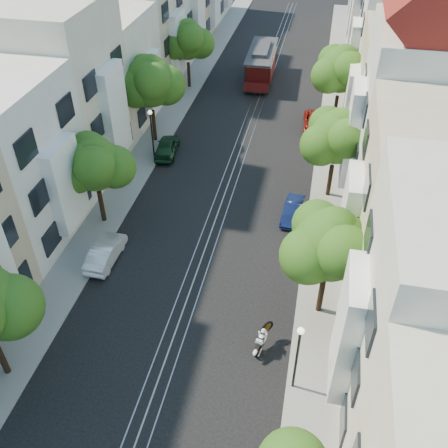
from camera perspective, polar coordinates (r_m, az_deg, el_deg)
The scene contains 23 objects.
ground at distance 43.48m, azimuth 2.61°, elevation 10.44°, with size 200.00×200.00×0.00m, color black.
sidewalk_east at distance 43.07m, azimuth 12.29°, elevation 9.35°, with size 2.50×80.00×0.12m, color gray.
sidewalk_west at distance 45.01m, azimuth -6.70°, elevation 11.35°, with size 2.50×80.00×0.12m, color gray.
rail_left at distance 43.56m, azimuth 1.89°, elevation 10.53°, with size 0.06×80.00×0.02m, color gray.
rail_slot at distance 43.48m, azimuth 2.61°, elevation 10.45°, with size 0.06×80.00×0.02m, color gray.
rail_right at distance 43.41m, azimuth 3.34°, elevation 10.37°, with size 0.06×80.00×0.02m, color gray.
lane_line at distance 43.48m, azimuth 2.61°, elevation 10.44°, with size 0.08×80.00×0.01m, color tan.
townhouses_east at distance 41.20m, azimuth 19.86°, elevation 14.53°, with size 7.75×72.00×12.00m.
townhouses_west at distance 44.50m, azimuth -13.19°, elevation 17.39°, with size 7.75×72.00×11.76m.
tree_e_b at distance 24.67m, azimuth 12.11°, elevation -2.47°, with size 4.93×4.08×6.68m.
tree_e_c at distance 33.86m, azimuth 12.83°, elevation 9.51°, with size 4.84×3.99×6.52m.
tree_e_d at distance 43.75m, azimuth 13.33°, elevation 16.69°, with size 5.01×4.16×6.85m.
tree_w_b at distance 31.62m, azimuth -14.57°, elevation 6.53°, with size 4.72×3.87×6.27m.
tree_w_c at distance 40.28m, azimuth -8.39°, elevation 15.67°, with size 5.13×4.28×7.09m.
tree_w_d at distance 50.23m, azimuth -4.15°, elevation 20.12°, with size 4.84×3.99×6.52m.
lamp_east at distance 22.56m, azimuth 8.45°, elevation -14.03°, with size 0.32×0.32×4.16m.
lamp_west at distance 38.44m, azimuth -8.29°, elevation 10.82°, with size 0.32×0.32×4.16m.
sportbike_rider at distance 25.42m, azimuth 4.37°, elevation -12.92°, with size 0.77×1.71×1.36m.
cable_car at distance 52.91m, azimuth 4.28°, elevation 17.94°, with size 2.78×8.22×3.13m.
parked_car_e_mid at distance 33.51m, azimuth 7.88°, elevation 1.54°, with size 1.17×3.36×1.11m, color #0C163E.
parked_car_e_far at distance 44.49m, azimuth 10.33°, elevation 11.37°, with size 1.90×4.13×1.15m, color maroon.
parked_car_w_mid at distance 30.74m, azimuth -13.40°, elevation -3.17°, with size 1.32×3.79×1.25m, color silver.
parked_car_w_far at distance 40.20m, azimuth -6.55°, elevation 8.75°, with size 1.57×3.91×1.33m, color #16371F.
Camera 1 is at (5.89, -9.79, 20.69)m, focal length 40.00 mm.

